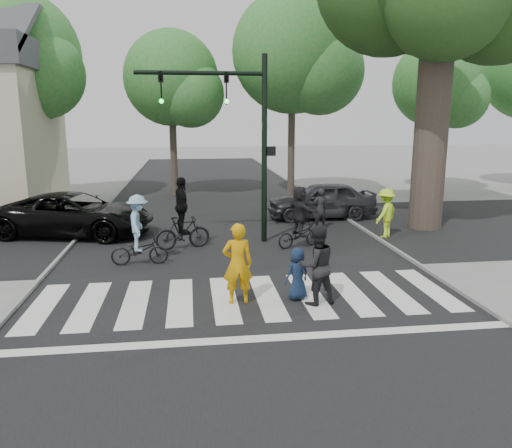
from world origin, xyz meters
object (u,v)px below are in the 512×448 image
(cyclist_mid, at_px, (182,220))
(pedestrian_woman, at_px, (238,264))
(pedestrian_child, at_px, (297,274))
(cyclist_right, at_px, (300,220))
(pedestrian_adult, at_px, (316,265))
(car_grey, at_px, (321,200))
(car_suv, at_px, (75,214))
(cyclist_left, at_px, (139,235))
(traffic_signal, at_px, (238,123))

(cyclist_mid, bearing_deg, pedestrian_woman, -75.62)
(pedestrian_child, distance_m, cyclist_right, 4.68)
(pedestrian_adult, bearing_deg, car_grey, -118.59)
(car_suv, relative_size, car_grey, 1.23)
(pedestrian_woman, bearing_deg, pedestrian_child, -179.37)
(cyclist_left, distance_m, car_suv, 4.71)
(pedestrian_child, xyz_separation_m, cyclist_left, (-3.81, 3.25, 0.26))
(pedestrian_adult, height_order, car_grey, pedestrian_adult)
(pedestrian_child, xyz_separation_m, cyclist_right, (1.06, 4.55, 0.27))
(traffic_signal, xyz_separation_m, cyclist_left, (-3.02, -2.19, -3.04))
(cyclist_mid, height_order, car_grey, cyclist_mid)
(cyclist_left, relative_size, cyclist_mid, 0.88)
(cyclist_mid, bearing_deg, car_grey, 36.66)
(pedestrian_child, height_order, cyclist_left, cyclist_left)
(traffic_signal, height_order, car_suv, traffic_signal)
(pedestrian_child, relative_size, cyclist_mid, 0.54)
(pedestrian_woman, xyz_separation_m, car_grey, (4.32, 9.06, -0.17))
(cyclist_right, bearing_deg, pedestrian_child, -103.15)
(pedestrian_child, height_order, pedestrian_adult, pedestrian_adult)
(pedestrian_woman, bearing_deg, pedestrian_adult, 169.52)
(cyclist_left, bearing_deg, car_suv, 123.07)
(pedestrian_woman, xyz_separation_m, car_suv, (-5.01, 7.26, -0.17))
(pedestrian_woman, bearing_deg, car_grey, -117.30)
(pedestrian_woman, xyz_separation_m, pedestrian_adult, (1.72, -0.26, -0.02))
(car_suv, bearing_deg, pedestrian_child, -124.79)
(traffic_signal, relative_size, car_grey, 1.36)
(car_suv, bearing_deg, car_grey, -65.38)
(pedestrian_woman, xyz_separation_m, cyclist_mid, (-1.26, 4.91, 0.02))
(pedestrian_child, bearing_deg, pedestrian_woman, -20.62)
(car_suv, bearing_deg, cyclist_mid, -108.33)
(pedestrian_child, relative_size, cyclist_left, 0.61)
(pedestrian_adult, bearing_deg, car_suv, -61.18)
(cyclist_left, relative_size, car_grey, 0.45)
(pedestrian_woman, relative_size, car_suv, 0.34)
(cyclist_mid, distance_m, car_suv, 4.43)
(traffic_signal, relative_size, pedestrian_woman, 3.27)
(traffic_signal, bearing_deg, pedestrian_adult, -78.77)
(cyclist_left, bearing_deg, cyclist_right, 14.91)
(pedestrian_woman, height_order, cyclist_mid, cyclist_mid)
(pedestrian_child, bearing_deg, car_suv, -71.53)
(traffic_signal, height_order, car_grey, traffic_signal)
(cyclist_right, xyz_separation_m, car_grey, (1.89, 4.45, -0.13))
(cyclist_right, height_order, car_suv, cyclist_right)
(traffic_signal, bearing_deg, car_grey, 43.54)
(cyclist_right, bearing_deg, car_suv, 160.41)
(pedestrian_child, relative_size, pedestrian_adult, 0.68)
(car_grey, bearing_deg, pedestrian_child, -18.70)
(traffic_signal, distance_m, cyclist_right, 3.66)
(cyclist_right, bearing_deg, cyclist_left, -165.09)
(traffic_signal, relative_size, car_suv, 1.11)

